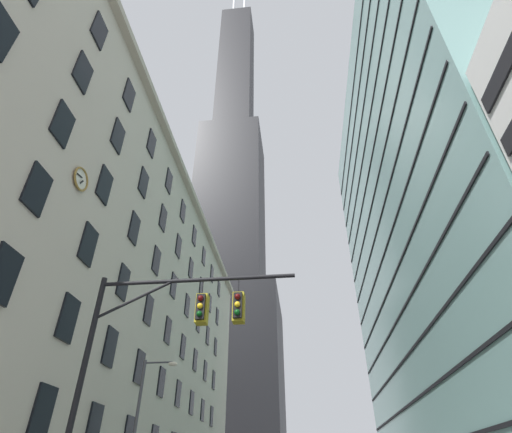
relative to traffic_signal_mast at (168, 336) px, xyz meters
name	(u,v)px	position (x,y,z in m)	size (l,w,h in m)	color
station_building	(92,311)	(-14.57, 20.46, 9.04)	(15.83, 58.92, 29.24)	beige
dark_skyscraper	(228,245)	(-15.25, 89.03, 55.43)	(29.47, 29.47, 207.44)	black
glass_office_midrise	(452,214)	(23.97, 29.60, 23.30)	(18.02, 52.39, 57.73)	gray
traffic_signal_mast	(168,336)	(0.00, 0.00, 0.00)	(7.25, 0.63, 7.63)	black
street_lamppost	(142,416)	(-4.33, 10.05, -1.11)	(2.04, 0.32, 7.23)	#47474C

